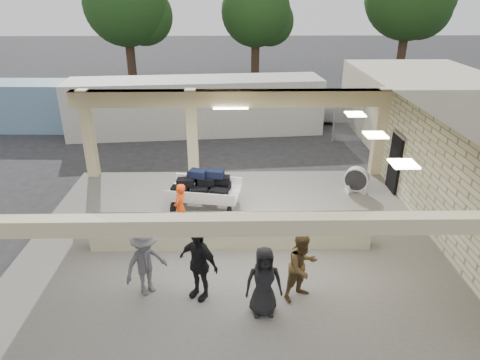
{
  "coord_description": "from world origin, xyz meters",
  "views": [
    {
      "loc": [
        0.08,
        -11.08,
        6.99
      ],
      "look_at": [
        0.29,
        1.0,
        1.53
      ],
      "focal_mm": 32.0,
      "sensor_mm": 36.0,
      "label": 1
    }
  ],
  "objects_px": {
    "passenger_b": "(198,264)",
    "container_blue": "(28,106)",
    "passenger_c": "(146,263)",
    "container_white": "(196,106)",
    "passenger_d": "(264,282)",
    "baggage_handler": "(180,208)",
    "passenger_a": "(302,267)",
    "car_white_b": "(428,105)",
    "drum_fan": "(356,179)",
    "car_white_a": "(349,107)",
    "baggage_counter": "(231,231)",
    "car_dark": "(304,103)",
    "luggage_cart": "(203,188)"
  },
  "relations": [
    {
      "from": "passenger_b",
      "to": "container_blue",
      "type": "distance_m",
      "value": 17.38
    },
    {
      "from": "passenger_c",
      "to": "container_white",
      "type": "xyz_separation_m",
      "value": [
        0.23,
        13.17,
        0.43
      ]
    },
    {
      "from": "passenger_c",
      "to": "passenger_d",
      "type": "bearing_deg",
      "value": -57.2
    },
    {
      "from": "baggage_handler",
      "to": "passenger_c",
      "type": "relative_size",
      "value": 0.92
    },
    {
      "from": "baggage_handler",
      "to": "passenger_a",
      "type": "bearing_deg",
      "value": 63.14
    },
    {
      "from": "passenger_d",
      "to": "car_white_b",
      "type": "height_order",
      "value": "passenger_d"
    },
    {
      "from": "passenger_a",
      "to": "passenger_b",
      "type": "relative_size",
      "value": 0.94
    },
    {
      "from": "drum_fan",
      "to": "car_white_a",
      "type": "xyz_separation_m",
      "value": [
        2.13,
        9.59,
        0.18
      ]
    },
    {
      "from": "passenger_d",
      "to": "car_white_b",
      "type": "bearing_deg",
      "value": 53.37
    },
    {
      "from": "baggage_counter",
      "to": "passenger_d",
      "type": "bearing_deg",
      "value": -75.07
    },
    {
      "from": "baggage_counter",
      "to": "passenger_d",
      "type": "distance_m",
      "value": 2.92
    },
    {
      "from": "container_white",
      "to": "container_blue",
      "type": "xyz_separation_m",
      "value": [
        -9.05,
        0.82,
        -0.15
      ]
    },
    {
      "from": "drum_fan",
      "to": "car_white_a",
      "type": "height_order",
      "value": "car_white_a"
    },
    {
      "from": "passenger_c",
      "to": "car_dark",
      "type": "xyz_separation_m",
      "value": [
        6.41,
        16.78,
        -0.32
      ]
    },
    {
      "from": "baggage_handler",
      "to": "passenger_d",
      "type": "relative_size",
      "value": 0.92
    },
    {
      "from": "baggage_counter",
      "to": "drum_fan",
      "type": "bearing_deg",
      "value": 37.56
    },
    {
      "from": "baggage_counter",
      "to": "car_white_b",
      "type": "height_order",
      "value": "car_white_b"
    },
    {
      "from": "passenger_a",
      "to": "car_dark",
      "type": "relative_size",
      "value": 0.46
    },
    {
      "from": "baggage_counter",
      "to": "passenger_a",
      "type": "relative_size",
      "value": 4.68
    },
    {
      "from": "drum_fan",
      "to": "container_blue",
      "type": "distance_m",
      "value": 17.59
    },
    {
      "from": "passenger_a",
      "to": "passenger_b",
      "type": "xyz_separation_m",
      "value": [
        -2.45,
        0.08,
        0.06
      ]
    },
    {
      "from": "drum_fan",
      "to": "container_white",
      "type": "distance_m",
      "value": 9.97
    },
    {
      "from": "car_white_a",
      "to": "car_dark",
      "type": "height_order",
      "value": "car_white_a"
    },
    {
      "from": "car_white_b",
      "to": "drum_fan",
      "type": "bearing_deg",
      "value": 163.71
    },
    {
      "from": "luggage_cart",
      "to": "passenger_a",
      "type": "distance_m",
      "value": 5.36
    },
    {
      "from": "car_dark",
      "to": "luggage_cart",
      "type": "bearing_deg",
      "value": -158.83
    },
    {
      "from": "luggage_cart",
      "to": "container_white",
      "type": "relative_size",
      "value": 0.2
    },
    {
      "from": "passenger_d",
      "to": "container_white",
      "type": "distance_m",
      "value": 14.17
    },
    {
      "from": "car_white_b",
      "to": "container_blue",
      "type": "bearing_deg",
      "value": 112.09
    },
    {
      "from": "car_white_a",
      "to": "car_dark",
      "type": "xyz_separation_m",
      "value": [
        -2.31,
        1.64,
        -0.16
      ]
    },
    {
      "from": "drum_fan",
      "to": "passenger_d",
      "type": "distance_m",
      "value": 7.37
    },
    {
      "from": "car_white_a",
      "to": "container_white",
      "type": "height_order",
      "value": "container_white"
    },
    {
      "from": "baggage_counter",
      "to": "car_white_b",
      "type": "distance_m",
      "value": 17.69
    },
    {
      "from": "passenger_b",
      "to": "container_blue",
      "type": "bearing_deg",
      "value": 159.62
    },
    {
      "from": "car_white_b",
      "to": "container_blue",
      "type": "height_order",
      "value": "container_blue"
    },
    {
      "from": "container_white",
      "to": "baggage_handler",
      "type": "bearing_deg",
      "value": -93.7
    },
    {
      "from": "luggage_cart",
      "to": "baggage_handler",
      "type": "relative_size",
      "value": 1.63
    },
    {
      "from": "container_white",
      "to": "car_white_a",
      "type": "bearing_deg",
      "value": 7.78
    },
    {
      "from": "passenger_b",
      "to": "car_white_b",
      "type": "height_order",
      "value": "passenger_b"
    },
    {
      "from": "car_dark",
      "to": "passenger_d",
      "type": "bearing_deg",
      "value": -147.25
    },
    {
      "from": "car_dark",
      "to": "container_blue",
      "type": "bearing_deg",
      "value": 144.8
    },
    {
      "from": "baggage_counter",
      "to": "passenger_a",
      "type": "bearing_deg",
      "value": -53.3
    },
    {
      "from": "baggage_handler",
      "to": "passenger_a",
      "type": "relative_size",
      "value": 0.91
    },
    {
      "from": "car_white_a",
      "to": "car_white_b",
      "type": "bearing_deg",
      "value": -72.89
    },
    {
      "from": "passenger_c",
      "to": "container_white",
      "type": "distance_m",
      "value": 13.18
    },
    {
      "from": "luggage_cart",
      "to": "drum_fan",
      "type": "relative_size",
      "value": 2.64
    },
    {
      "from": "car_white_b",
      "to": "container_white",
      "type": "xyz_separation_m",
      "value": [
        -13.21,
        -2.38,
        0.64
      ]
    },
    {
      "from": "baggage_counter",
      "to": "passenger_d",
      "type": "xyz_separation_m",
      "value": [
        0.75,
        -2.8,
        0.38
      ]
    },
    {
      "from": "baggage_handler",
      "to": "car_dark",
      "type": "relative_size",
      "value": 0.41
    },
    {
      "from": "passenger_b",
      "to": "container_white",
      "type": "distance_m",
      "value": 13.37
    }
  ]
}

